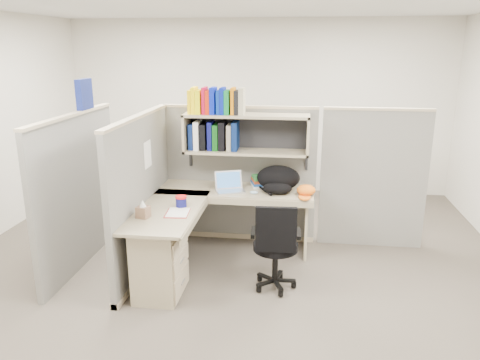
# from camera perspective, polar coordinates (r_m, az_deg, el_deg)

# --- Properties ---
(ground) EXTENTS (6.00, 6.00, 0.00)m
(ground) POSITION_cam_1_polar(r_m,az_deg,el_deg) (5.03, -1.41, -10.99)
(ground) COLOR #3D372F
(ground) RESTS_ON ground
(room_shell) EXTENTS (6.00, 6.00, 6.00)m
(room_shell) POSITION_cam_1_polar(r_m,az_deg,el_deg) (4.53, -1.55, 7.58)
(room_shell) COLOR beige
(room_shell) RESTS_ON ground
(cubicle) EXTENTS (3.79, 1.84, 1.95)m
(cubicle) POSITION_cam_1_polar(r_m,az_deg,el_deg) (5.18, -4.71, 0.57)
(cubicle) COLOR #63635E
(cubicle) RESTS_ON ground
(desk) EXTENTS (1.74, 1.75, 0.73)m
(desk) POSITION_cam_1_polar(r_m,az_deg,el_deg) (4.67, -6.99, -7.39)
(desk) COLOR gray
(desk) RESTS_ON ground
(laptop) EXTENTS (0.40, 0.40, 0.22)m
(laptop) POSITION_cam_1_polar(r_m,az_deg,el_deg) (5.15, -1.17, -0.26)
(laptop) COLOR #BBBBC0
(laptop) RESTS_ON desk
(backpack) EXTENTS (0.54, 0.46, 0.28)m
(backpack) POSITION_cam_1_polar(r_m,az_deg,el_deg) (5.16, 4.66, 0.07)
(backpack) COLOR black
(backpack) RESTS_ON desk
(orange_cap) EXTENTS (0.23, 0.26, 0.11)m
(orange_cap) POSITION_cam_1_polar(r_m,az_deg,el_deg) (5.10, 8.06, -1.23)
(orange_cap) COLOR #D65F12
(orange_cap) RESTS_ON desk
(snack_canister) EXTENTS (0.11, 0.11, 0.11)m
(snack_canister) POSITION_cam_1_polar(r_m,az_deg,el_deg) (4.72, -7.19, -2.58)
(snack_canister) COLOR #0F115A
(snack_canister) RESTS_ON desk
(tissue_box) EXTENTS (0.13, 0.13, 0.17)m
(tissue_box) POSITION_cam_1_polar(r_m,az_deg,el_deg) (4.48, -11.75, -3.46)
(tissue_box) COLOR #87644C
(tissue_box) RESTS_ON desk
(mouse) EXTENTS (0.09, 0.07, 0.03)m
(mouse) POSITION_cam_1_polar(r_m,az_deg,el_deg) (5.10, 1.70, -1.52)
(mouse) COLOR #9BC1DC
(mouse) RESTS_ON desk
(paper_cup) EXTENTS (0.07, 0.07, 0.09)m
(paper_cup) POSITION_cam_1_polar(r_m,az_deg,el_deg) (5.36, -0.20, -0.30)
(paper_cup) COLOR silver
(paper_cup) RESTS_ON desk
(book_stack) EXTENTS (0.24, 0.28, 0.12)m
(book_stack) POSITION_cam_1_polar(r_m,az_deg,el_deg) (5.38, 2.39, -0.13)
(book_stack) COLOR gray
(book_stack) RESTS_ON desk
(loose_paper) EXTENTS (0.23, 0.29, 0.00)m
(loose_paper) POSITION_cam_1_polar(r_m,az_deg,el_deg) (4.58, -7.59, -3.93)
(loose_paper) COLOR white
(loose_paper) RESTS_ON desk
(task_chair) EXTENTS (0.48, 0.44, 0.90)m
(task_chair) POSITION_cam_1_polar(r_m,az_deg,el_deg) (4.55, 4.32, -9.64)
(task_chair) COLOR black
(task_chair) RESTS_ON ground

